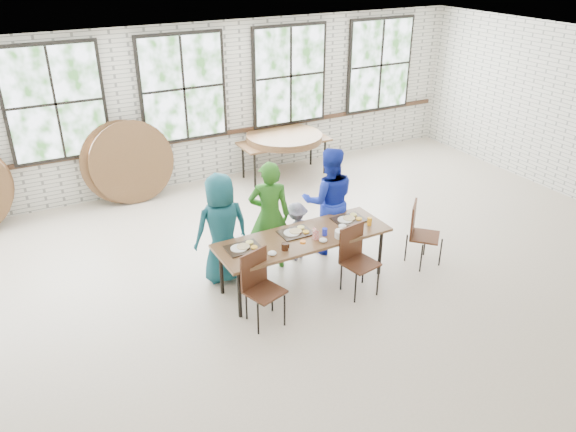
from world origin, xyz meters
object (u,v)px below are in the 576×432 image
object	(u,v)px
chair_near_left	(259,281)
storage_table	(284,143)
dining_table	(303,240)
chair_near_right	(356,254)

from	to	relation	value
chair_near_left	storage_table	distance (m)	4.80
dining_table	chair_near_left	distance (m)	1.00
dining_table	chair_near_right	world-z (taller)	chair_near_right
chair_near_right	storage_table	world-z (taller)	chair_near_right
dining_table	chair_near_left	world-z (taller)	chair_near_left
chair_near_left	storage_table	size ratio (longest dim) A/B	0.53
chair_near_left	chair_near_right	size ratio (longest dim) A/B	1.00
dining_table	chair_near_left	xyz separation A→B (m)	(-0.88, -0.46, -0.13)
chair_near_right	dining_table	bearing A→B (deg)	128.45
chair_near_left	chair_near_right	distance (m)	1.42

